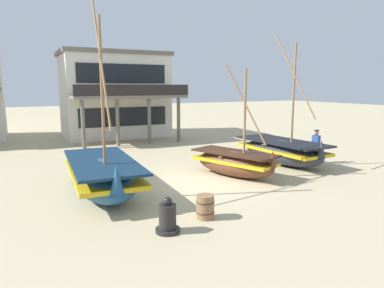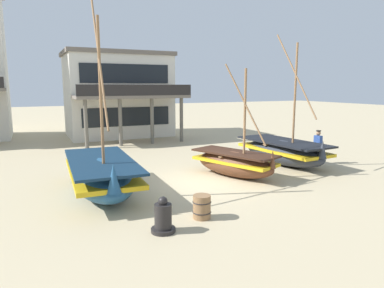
% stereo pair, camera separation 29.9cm
% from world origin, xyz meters
% --- Properties ---
extents(ground_plane, '(120.00, 120.00, 0.00)m').
position_xyz_m(ground_plane, '(0.00, 0.00, 0.00)').
color(ground_plane, tan).
extents(fishing_boat_near_left, '(2.68, 4.04, 4.76)m').
position_xyz_m(fishing_boat_near_left, '(1.63, 0.17, 0.60)').
color(fishing_boat_near_left, brown).
rests_on(fishing_boat_near_left, ground).
extents(fishing_boat_centre_large, '(2.39, 5.45, 6.97)m').
position_xyz_m(fishing_boat_centre_large, '(-3.99, 0.18, 0.69)').
color(fishing_boat_centre_large, '#23517A').
rests_on(fishing_boat_centre_large, ground).
extents(fishing_boat_far_right, '(2.35, 5.08, 6.31)m').
position_xyz_m(fishing_boat_far_right, '(5.08, 1.16, 0.65)').
color(fishing_boat_far_right, '#2D333D').
rests_on(fishing_boat_far_right, ground).
extents(fisherman_by_hull, '(0.26, 0.39, 1.68)m').
position_xyz_m(fisherman_by_hull, '(6.66, 0.49, 0.83)').
color(fisherman_by_hull, '#33333D').
rests_on(fisherman_by_hull, ground).
extents(capstan_winch, '(0.66, 0.66, 0.97)m').
position_xyz_m(capstan_winch, '(-3.18, -3.93, 0.38)').
color(capstan_winch, black).
rests_on(capstan_winch, ground).
extents(wooden_barrel, '(0.56, 0.56, 0.70)m').
position_xyz_m(wooden_barrel, '(-1.82, -3.51, 0.35)').
color(wooden_barrel, olive).
rests_on(wooden_barrel, ground).
extents(harbor_building_main, '(7.81, 8.09, 6.36)m').
position_xyz_m(harbor_building_main, '(0.19, 14.80, 3.19)').
color(harbor_building_main, silver).
rests_on(harbor_building_main, ground).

